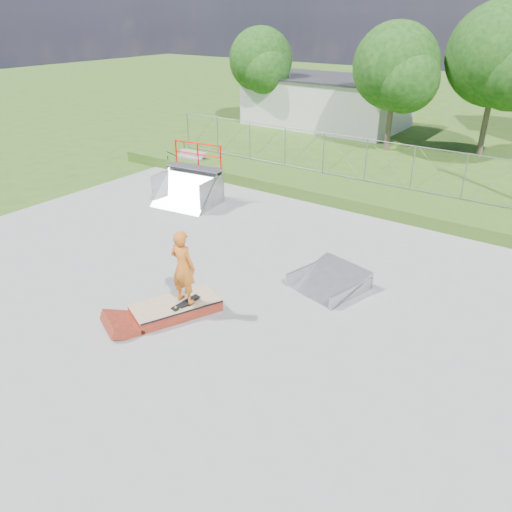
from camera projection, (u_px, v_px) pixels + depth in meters
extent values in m
plane|color=#345718|center=(203.00, 294.00, 13.79)|extent=(120.00, 120.00, 0.00)
cube|color=gray|center=(203.00, 293.00, 13.78)|extent=(20.00, 16.00, 0.04)
cube|color=#345718|center=(353.00, 193.00, 20.62)|extent=(24.00, 3.00, 0.50)
cube|color=maroon|center=(176.00, 309.00, 12.83)|extent=(1.87, 2.43, 0.31)
cube|color=#A0805B|center=(175.00, 303.00, 12.75)|extent=(1.89, 2.45, 0.02)
cube|color=black|center=(186.00, 303.00, 12.65)|extent=(0.39, 0.82, 0.13)
imported|color=orange|center=(183.00, 270.00, 12.22)|extent=(0.72, 0.49, 1.92)
cube|color=beige|center=(327.00, 102.00, 33.35)|extent=(10.00, 6.00, 3.00)
cylinder|color=brown|center=(389.00, 128.00, 27.44)|extent=(0.30, 0.30, 2.45)
sphere|color=#123B10|center=(396.00, 66.00, 26.02)|extent=(4.48, 4.48, 4.48)
sphere|color=#123B10|center=(406.00, 80.00, 25.43)|extent=(3.36, 3.36, 3.36)
cylinder|color=brown|center=(484.00, 128.00, 26.49)|extent=(0.30, 0.30, 2.80)
sphere|color=#123B10|center=(499.00, 55.00, 24.87)|extent=(5.12, 5.12, 5.12)
cylinder|color=brown|center=(260.00, 106.00, 34.12)|extent=(0.30, 0.30, 2.27)
sphere|color=#123B10|center=(261.00, 60.00, 32.81)|extent=(4.16, 4.16, 4.16)
sphere|color=#123B10|center=(266.00, 69.00, 32.26)|extent=(3.12, 3.12, 3.12)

